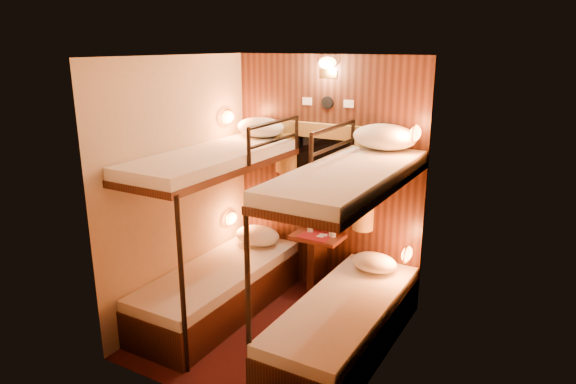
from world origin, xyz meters
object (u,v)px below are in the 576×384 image
Objects in this scene: bunk_right at (345,289)px; table at (317,256)px; bottle_right at (333,226)px; bottle_left at (310,223)px; bunk_left at (219,257)px.

bunk_right is 1.02m from table.
bottle_right is (-0.50, 0.81, 0.20)m from bunk_right.
bottle_right is at bearing 121.61° from bunk_right.
bottle_right is at bearing 10.66° from table.
bottle_left reaches higher than table.
bunk_right is at bearing -58.39° from bottle_right.
bunk_right reaches higher than bottle_left.
bunk_left is 1.00× the size of bunk_right.
bunk_left reaches higher than table.
bunk_left is 1.30m from bunk_right.
bunk_right is at bearing -50.33° from table.
table is 2.55× the size of bottle_right.
table is at bearing -169.34° from bottle_right.
table is at bearing -18.68° from bottle_left.
bottle_left is at bearing 56.12° from bunk_left.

